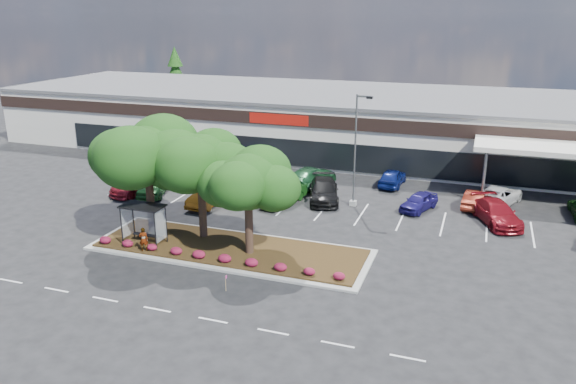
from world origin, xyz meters
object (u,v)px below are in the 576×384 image
(light_pole, at_px, (356,158))
(car_0, at_px, (142,183))
(survey_stake, at_px, (226,281))
(car_1, at_px, (154,184))

(light_pole, bearing_deg, car_0, -171.69)
(light_pole, distance_m, survey_stake, 16.94)
(survey_stake, bearing_deg, car_1, 134.01)
(light_pole, relative_size, survey_stake, 9.26)
(survey_stake, bearing_deg, car_0, 136.39)
(light_pole, height_order, car_1, light_pole)
(light_pole, height_order, survey_stake, light_pole)
(survey_stake, relative_size, car_0, 0.16)
(car_0, bearing_deg, light_pole, 28.88)
(light_pole, relative_size, car_0, 1.52)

